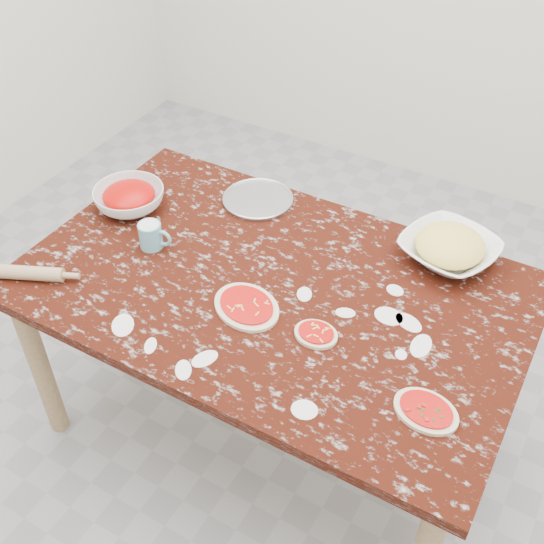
{
  "coord_description": "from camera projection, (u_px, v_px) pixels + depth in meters",
  "views": [
    {
      "loc": [
        0.78,
        -1.36,
        2.18
      ],
      "look_at": [
        0.0,
        0.0,
        0.8
      ],
      "focal_mm": 43.83,
      "sensor_mm": 36.0,
      "label": 1
    }
  ],
  "objects": [
    {
      "name": "rolling_pin",
      "position": [
        27.0,
        273.0,
        2.12
      ],
      "size": [
        0.23,
        0.14,
        0.05
      ],
      "primitive_type": "cylinder",
      "rotation": [
        0.0,
        1.57,
        0.43
      ],
      "color": "tan",
      "rests_on": "worktable"
    },
    {
      "name": "cheese_bowl",
      "position": [
        449.0,
        250.0,
        2.19
      ],
      "size": [
        0.38,
        0.38,
        0.07
      ],
      "primitive_type": "imported",
      "rotation": [
        0.0,
        0.0,
        -0.29
      ],
      "color": "white",
      "rests_on": "worktable"
    },
    {
      "name": "worktable",
      "position": [
        272.0,
        302.0,
        2.18
      ],
      "size": [
        1.6,
        1.0,
        0.75
      ],
      "color": "black",
      "rests_on": "ground"
    },
    {
      "name": "pizza_tray",
      "position": [
        258.0,
        200.0,
        2.46
      ],
      "size": [
        0.33,
        0.33,
        0.01
      ],
      "primitive_type": "cylinder",
      "rotation": [
        0.0,
        0.0,
        0.35
      ],
      "color": "#B2B2B7",
      "rests_on": "worktable"
    },
    {
      "name": "pizza_mid",
      "position": [
        316.0,
        334.0,
        1.95
      ],
      "size": [
        0.13,
        0.11,
        0.02
      ],
      "color": "beige",
      "rests_on": "worktable"
    },
    {
      "name": "flour_mug",
      "position": [
        151.0,
        235.0,
        2.23
      ],
      "size": [
        0.12,
        0.08,
        0.09
      ],
      "color": "#64A6B8",
      "rests_on": "worktable"
    },
    {
      "name": "ground",
      "position": [
        272.0,
        424.0,
        2.62
      ],
      "size": [
        4.0,
        4.0,
        0.0
      ],
      "primitive_type": "plane",
      "color": "gray"
    },
    {
      "name": "pizza_left",
      "position": [
        247.0,
        306.0,
        2.03
      ],
      "size": [
        0.28,
        0.25,
        0.02
      ],
      "color": "beige",
      "rests_on": "worktable"
    },
    {
      "name": "pizza_right",
      "position": [
        426.0,
        411.0,
        1.74
      ],
      "size": [
        0.19,
        0.16,
        0.02
      ],
      "color": "beige",
      "rests_on": "worktable"
    },
    {
      "name": "sauce_bowl",
      "position": [
        129.0,
        199.0,
        2.4
      ],
      "size": [
        0.26,
        0.26,
        0.08
      ],
      "primitive_type": "imported",
      "rotation": [
        0.0,
        0.0,
        0.03
      ],
      "color": "white",
      "rests_on": "worktable"
    }
  ]
}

